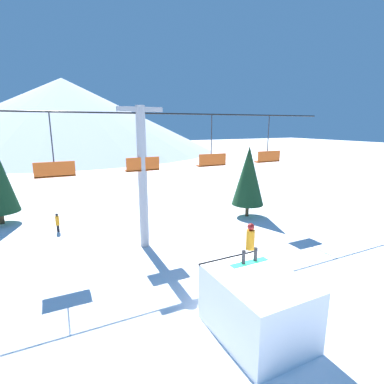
% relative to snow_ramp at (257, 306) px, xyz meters
% --- Properties ---
extents(ground_plane, '(220.00, 220.00, 0.00)m').
position_rel_snow_ramp_xyz_m(ground_plane, '(0.49, 0.22, -1.03)').
color(ground_plane, white).
extents(mountain_ridge, '(74.56, 74.56, 17.90)m').
position_rel_snow_ramp_xyz_m(mountain_ridge, '(0.49, 77.28, 7.92)').
color(mountain_ridge, silver).
rests_on(mountain_ridge, ground_plane).
extents(snow_ramp, '(2.52, 3.31, 2.06)m').
position_rel_snow_ramp_xyz_m(snow_ramp, '(0.00, 0.00, 0.00)').
color(snow_ramp, white).
rests_on(snow_ramp, ground_plane).
extents(snowboarder, '(1.45, 0.29, 1.44)m').
position_rel_snow_ramp_xyz_m(snowboarder, '(0.35, 0.92, 1.76)').
color(snowboarder, '#1E9E6B').
rests_on(snowboarder, snow_ramp).
extents(chairlift, '(25.15, 0.49, 7.71)m').
position_rel_snow_ramp_xyz_m(chairlift, '(-0.96, 8.67, 3.40)').
color(chairlift, '#9E9EA3').
rests_on(chairlift, ground_plane).
extents(pine_tree_near, '(2.35, 2.35, 5.24)m').
position_rel_snow_ramp_xyz_m(pine_tree_near, '(7.68, 10.71, 2.04)').
color(pine_tree_near, '#4C3823').
rests_on(pine_tree_near, ground_plane).
extents(distant_skier, '(0.24, 0.24, 1.23)m').
position_rel_snow_ramp_xyz_m(distant_skier, '(-5.24, 13.40, -0.36)').
color(distant_skier, black).
rests_on(distant_skier, ground_plane).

